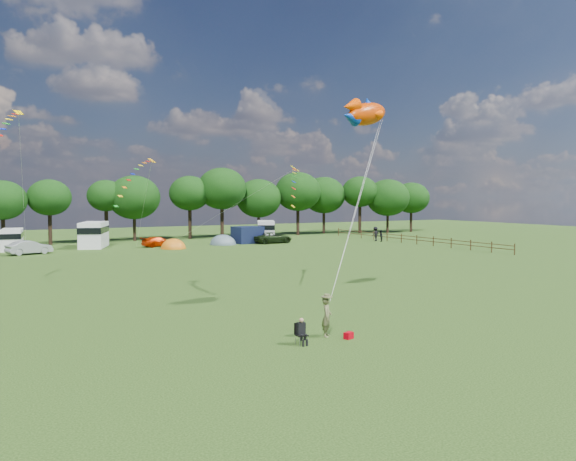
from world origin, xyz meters
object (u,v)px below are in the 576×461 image
campervan_c (94,234)px  walker_b (375,234)px  tent_orange (173,249)px  kite_flyer (327,317)px  car_c (159,242)px  fish_kite (364,113)px  walker_a (380,236)px  car_d (273,238)px  campervan_d (266,230)px  tent_greyblue (223,244)px  car_b (29,247)px  campervan_b (12,239)px  camp_chair (301,329)px

campervan_c → walker_b: campervan_c is taller
tent_orange → kite_flyer: 43.78m
car_c → kite_flyer: (-5.39, -46.67, 0.26)m
tent_orange → fish_kite: fish_kite is taller
campervan_c → walker_a: (35.43, -9.37, -0.84)m
walker_a → car_d: bearing=-59.3°
car_d → campervan_d: bearing=-20.9°
campervan_c → kite_flyer: bearing=-159.2°
campervan_c → walker_a: campervan_c is taller
car_d → walker_b: 14.43m
car_c → fish_kite: bearing=169.2°
campervan_c → campervan_d: (23.16, 0.67, -0.19)m
kite_flyer → walker_a: size_ratio=1.08×
tent_greyblue → kite_flyer: size_ratio=2.15×
tent_greyblue → kite_flyer: bearing=-106.3°
car_b → fish_kite: (14.62, -38.88, 9.87)m
campervan_d → tent_greyblue: campervan_d is taller
campervan_b → walker_b: bearing=-95.1°
tent_greyblue → campervan_c: bearing=166.3°
car_d → kite_flyer: 48.95m
campervan_c → campervan_d: bearing=-69.5°
camp_chair → kite_flyer: bearing=24.1°
car_c → kite_flyer: bearing=162.3°
car_b → car_c: size_ratio=1.04×
campervan_b → kite_flyer: 51.02m
car_b → car_d: bearing=-108.7°
car_c → walker_b: (28.47, -5.34, 0.38)m
campervan_b → walker_b: (44.26, -8.62, -0.33)m
tent_greyblue → kite_flyer: (-13.38, -45.83, 0.84)m
tent_orange → walker_b: walker_b is taller
car_c → tent_orange: (0.81, -3.34, -0.58)m
tent_orange → fish_kite: (-0.60, -38.15, 10.59)m
campervan_d → fish_kite: size_ratio=1.64×
campervan_c → camp_chair: 50.10m
tent_orange → kite_flyer: size_ratio=1.90×
campervan_b → camp_chair: bearing=-164.2°
car_c → tent_greyblue: bearing=-107.1°
campervan_b → kite_flyer: size_ratio=3.00×
campervan_b → walker_a: campervan_b is taller
kite_flyer → camp_chair: size_ratio=1.55×
car_d → campervan_d: size_ratio=0.89×
campervan_b → fish_kite: (16.00, -44.77, 9.30)m
car_c → walker_a: bearing=-114.1°
walker_a → kite_flyer: bearing=9.0°
kite_flyer → walker_a: kite_flyer is taller
car_b → camp_chair: 45.26m
kite_flyer → walker_b: bearing=2.0°
campervan_c → tent_orange: size_ratio=2.06×
car_c → tent_orange: bearing=-177.4°
kite_flyer → fish_kite: fish_kite is taller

